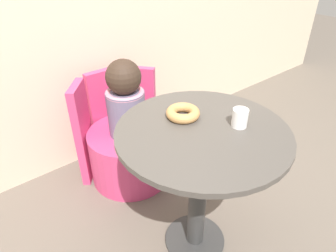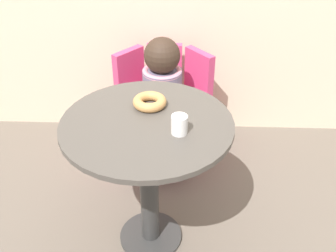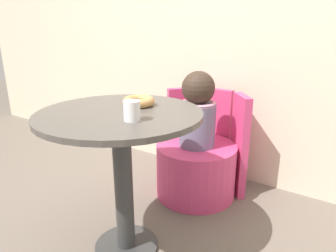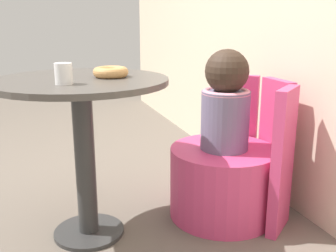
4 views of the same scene
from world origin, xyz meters
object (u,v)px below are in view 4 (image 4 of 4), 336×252
cup (64,74)px  tub_chair (223,182)px  donut (111,72)px  child_figure (226,102)px  round_table (83,117)px

cup → tub_chair: bearing=98.3°
donut → child_figure: bearing=87.1°
donut → round_table: bearing=-91.2°
round_table → child_figure: (0.03, 0.68, 0.03)m
child_figure → donut: size_ratio=3.18×
child_figure → tub_chair: bearing=0.0°
child_figure → donut: (-0.03, -0.55, 0.16)m
tub_chair → donut: 0.80m
round_table → child_figure: 0.68m
child_figure → donut: bearing=-92.9°
tub_chair → cup: 0.97m
tub_chair → donut: size_ratio=3.48×
tub_chair → child_figure: 0.41m
donut → cup: (0.14, -0.21, 0.02)m
child_figure → cup: child_figure is taller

